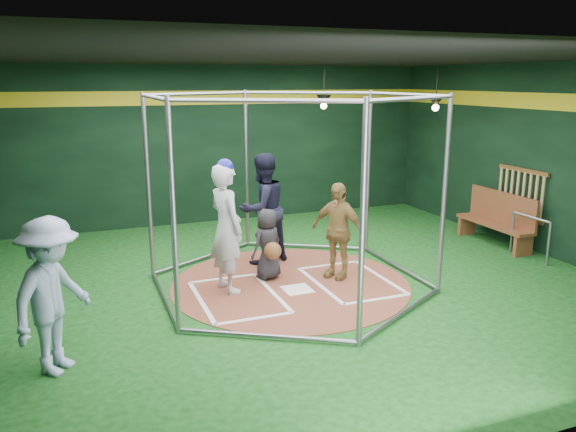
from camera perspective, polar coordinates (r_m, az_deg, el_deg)
name	(u,v)px	position (r m, az deg, el deg)	size (l,w,h in m)	color
room_shell	(290,176)	(8.59, 0.22, 4.11)	(10.10, 9.10, 3.53)	#0D3B0F
clay_disc	(290,284)	(9.03, 0.23, -6.90)	(3.80, 3.80, 0.01)	brown
home_plate	(297,289)	(8.77, 0.95, -7.47)	(0.43, 0.43, 0.01)	white
batter_box_left	(237,297)	(8.53, -5.16, -8.16)	(1.17, 1.77, 0.01)	white
batter_box_right	(350,281)	(9.19, 6.37, -6.55)	(1.17, 1.77, 0.01)	white
batting_cage	(290,192)	(8.62, 0.24, 2.44)	(4.05, 4.67, 3.00)	gray
bat_rack	(520,193)	(11.71, 22.54, 2.14)	(0.07, 1.25, 0.98)	brown
pendant_lamp_near	(324,100)	(12.64, 3.66, 11.65)	(0.34, 0.34, 0.90)	black
pendant_lamp_far	(436,102)	(12.16, 14.79, 11.16)	(0.34, 0.34, 0.90)	black
batter_figure	(226,227)	(8.52, -6.28, -1.09)	(0.63, 0.81, 2.04)	#B8B8BF
visitor_leopard	(337,230)	(9.14, 5.02, -1.47)	(0.93, 0.39, 1.58)	tan
catcher_figure	(268,245)	(9.08, -2.05, -2.92)	(0.67, 0.67, 1.16)	black
umpire	(263,209)	(9.82, -2.60, 0.75)	(0.95, 0.74, 1.95)	black
bystander_blue	(52,296)	(6.68, -22.84, -7.51)	(1.15, 0.66, 1.77)	#9FB1D3
dugout_bench	(498,218)	(11.77, 20.55, -0.20)	(0.42, 1.80, 1.05)	brown
steel_railing	(530,230)	(11.06, 23.41, -1.35)	(0.05, 0.93, 0.80)	gray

